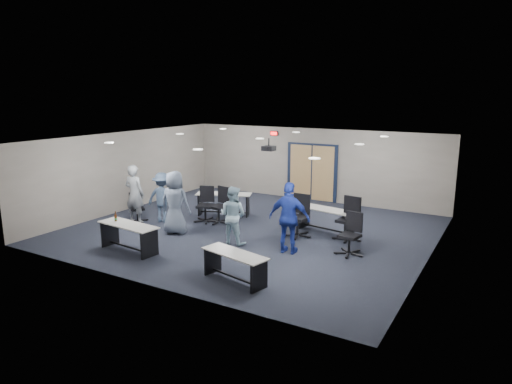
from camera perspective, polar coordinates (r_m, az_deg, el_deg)
The scene contains 25 objects.
floor at distance 13.59m, azimuth -0.58°, elevation -4.76°, with size 10.00×10.00×0.00m, color black.
back_wall at distance 17.22m, azimuth 7.06°, elevation 3.42°, with size 10.00×0.04×2.70m, color slate.
front_wall at distance 9.77m, azimuth -14.19°, elevation -3.79°, with size 10.00×0.04×2.70m, color slate.
left_wall at distance 16.34m, azimuth -15.89°, elevation 2.55°, with size 0.04×9.00×2.70m, color slate.
right_wall at distance 11.60m, azimuth 21.19°, elevation -1.71°, with size 0.04×9.00×2.70m, color slate.
ceiling at distance 13.05m, azimuth -0.61°, elevation 6.64°, with size 10.00×9.00×0.04m, color white.
double_door at distance 17.24m, azimuth 6.98°, elevation 2.42°, with size 2.00×0.07×2.20m.
exit_sign at distance 17.72m, azimuth 2.28°, elevation 7.34°, with size 0.32×0.07×0.18m.
ceiling_projector at distance 13.37m, azimuth 1.60°, elevation 5.50°, with size 0.35×0.32×0.37m.
ceiling_can_lights at distance 13.27m, azimuth -0.06°, elevation 6.60°, with size 6.24×5.74×0.02m, color white, non-canonical shape.
table_front_left at distance 12.16m, azimuth -15.66°, elevation -4.89°, with size 1.81×0.76×0.98m.
table_front_right at distance 9.91m, azimuth -2.67°, elevation -8.72°, with size 1.67×0.87×0.64m.
table_back_left at distance 15.14m, azimuth -4.04°, elevation -1.04°, with size 1.90×1.25×0.73m.
table_back_right at distance 13.45m, azimuth 8.79°, elevation -2.99°, with size 1.77×0.85×0.80m.
chair_back_a at distance 14.39m, azimuth -6.37°, elevation -1.57°, with size 0.70×0.70×1.11m, color black, non-canonical shape.
chair_back_b at distance 14.23m, azimuth -4.71°, elevation -1.66°, with size 0.71×0.71×1.13m, color black, non-canonical shape.
chair_back_c at distance 12.88m, azimuth 5.22°, elevation -3.02°, with size 0.75×0.75×1.20m, color black, non-canonical shape.
chair_back_d at distance 12.80m, azimuth 11.40°, elevation -3.32°, with size 0.75×0.75×1.19m, color black, non-canonical shape.
chair_loose_left at distance 14.78m, azimuth -14.65°, elevation -1.90°, with size 0.58×0.58×0.93m, color black, non-canonical shape.
chair_loose_right at distance 11.66m, azimuth 11.62°, elevation -5.19°, with size 0.67×0.67×1.07m, color black, non-canonical shape.
person_gray at distance 14.64m, azimuth -14.94°, elevation -0.23°, with size 0.67×0.44×1.83m, color gray.
person_plaid at distance 13.24m, azimuth -10.08°, elevation -1.32°, with size 0.89×0.58×1.83m, color slate.
person_lightblue at distance 12.22m, azimuth -2.91°, elevation -2.91°, with size 0.77×0.60×1.58m, color #9EC0D1.
person_navy at distance 11.49m, azimuth 4.19°, elevation -3.27°, with size 1.07×0.45×1.83m, color navy.
person_back at distance 14.53m, azimuth -11.63°, elevation -0.67°, with size 1.02×0.58×1.58m, color #384B66.
Camera 1 is at (6.61, -11.18, 4.01)m, focal length 32.00 mm.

